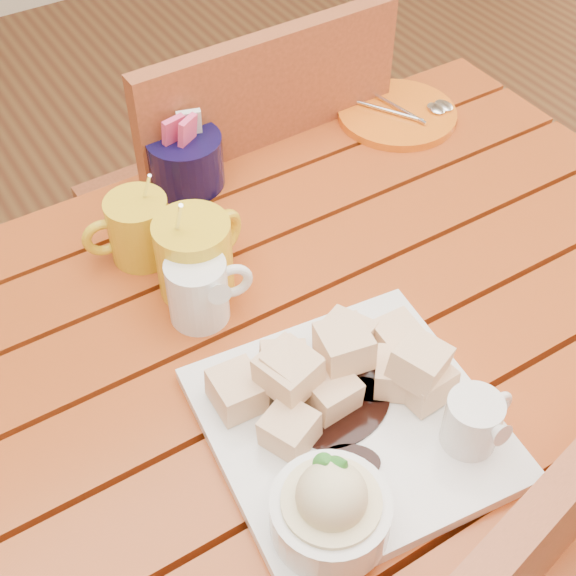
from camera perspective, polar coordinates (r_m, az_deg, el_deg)
table at (r=1.04m, az=0.50°, el=-7.76°), size 1.20×0.79×0.75m
dessert_plate at (r=0.84m, az=4.37°, el=-9.89°), size 0.32×0.32×0.12m
coffee_mug_left at (r=1.05m, az=-10.68°, el=4.20°), size 0.11×0.08×0.13m
coffee_mug_right at (r=0.99m, az=-6.57°, el=2.38°), size 0.13×0.09×0.16m
cream_pitcher at (r=0.96m, az=-6.30°, el=-0.05°), size 0.11×0.09×0.09m
sugar_caddy at (r=1.16m, az=-7.29°, el=9.05°), size 0.11×0.11×0.12m
orange_saucer at (r=1.32m, az=7.84°, el=12.19°), size 0.19×0.19×0.02m
chair_far at (r=1.49m, az=-3.42°, el=5.41°), size 0.44×0.44×0.92m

